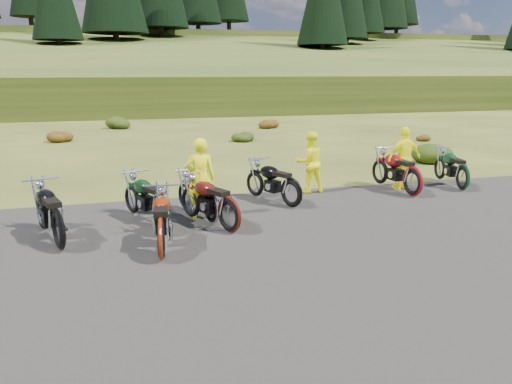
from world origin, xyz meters
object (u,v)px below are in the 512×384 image
object	(u,v)px
motorcycle_0	(61,251)
motorcycle_3	(212,224)
person_middle	(201,180)
motorcycle_7	(461,191)

from	to	relation	value
motorcycle_0	motorcycle_3	distance (m)	3.30
motorcycle_0	person_middle	size ratio (longest dim) A/B	1.22
motorcycle_0	motorcycle_3	bearing A→B (deg)	-92.35
motorcycle_7	person_middle	xyz separation A→B (m)	(-7.82, -0.76, 0.96)
motorcycle_0	motorcycle_3	xyz separation A→B (m)	(3.17, 0.92, 0.00)
motorcycle_7	motorcycle_3	bearing A→B (deg)	109.11
motorcycle_0	motorcycle_7	distance (m)	11.07
motorcycle_0	person_middle	bearing A→B (deg)	-83.18
motorcycle_3	motorcycle_7	xyz separation A→B (m)	(7.68, 1.28, 0.00)
motorcycle_7	person_middle	bearing A→B (deg)	105.23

